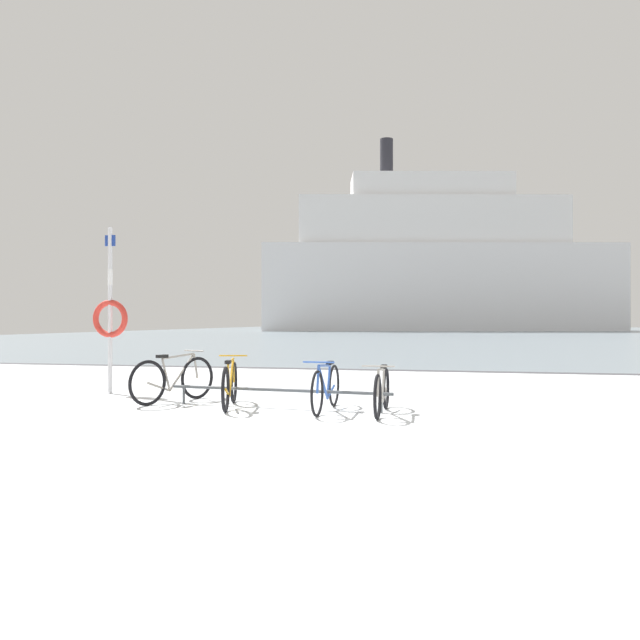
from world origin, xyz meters
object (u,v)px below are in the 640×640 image
rescue_post (110,314)px  ferry_ship (436,267)px  bicycle_1 (230,384)px  bicycle_3 (382,391)px  bicycle_2 (326,388)px  bicycle_0 (174,379)px

rescue_post → ferry_ship: size_ratio=0.07×
bicycle_1 → bicycle_3: 2.41m
bicycle_2 → rescue_post: (-4.37, 1.29, 1.12)m
rescue_post → bicycle_0: bearing=-26.7°
bicycle_0 → ferry_ship: size_ratio=0.04×
bicycle_2 → bicycle_3: (0.85, -0.09, -0.02)m
ferry_ship → bicycle_0: bearing=-91.8°
bicycle_1 → rescue_post: (-2.81, 1.20, 1.12)m
bicycle_2 → rescue_post: 4.69m
bicycle_2 → bicycle_3: 0.85m
bicycle_0 → bicycle_1: (1.12, -0.35, -0.02)m
bicycle_0 → bicycle_3: size_ratio=0.99×
bicycle_0 → bicycle_1: size_ratio=0.98×
bicycle_1 → ferry_ship: size_ratio=0.04×
bicycle_0 → bicycle_1: bicycle_0 is taller
bicycle_0 → bicycle_2: (2.68, -0.44, -0.03)m
bicycle_1 → ferry_ship: ferry_ship is taller
ferry_ship → rescue_post: bearing=-93.2°
bicycle_0 → ferry_ship: 71.93m
bicycle_1 → bicycle_2: (1.55, -0.08, -0.00)m
bicycle_0 → rescue_post: (-1.69, 0.85, 1.09)m
bicycle_0 → ferry_ship: ferry_ship is taller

